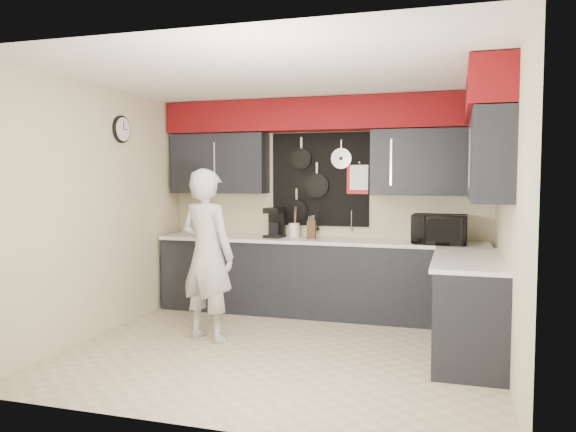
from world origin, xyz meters
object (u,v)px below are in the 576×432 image
(microwave, at_px, (439,229))
(utensil_crock, at_px, (294,230))
(knife_block, at_px, (311,230))
(coffee_maker, at_px, (275,222))
(person, at_px, (207,255))

(microwave, relative_size, utensil_crock, 3.37)
(knife_block, relative_size, coffee_maker, 0.60)
(knife_block, distance_m, utensil_crock, 0.27)
(person, bearing_deg, knife_block, -103.82)
(knife_block, xyz_separation_m, coffee_maker, (-0.47, 0.05, 0.08))
(utensil_crock, bearing_deg, person, -110.26)
(knife_block, height_order, utensil_crock, knife_block)
(microwave, xyz_separation_m, knife_block, (-1.47, 0.05, -0.05))
(utensil_crock, relative_size, person, 0.10)
(person, bearing_deg, utensil_crock, -93.26)
(microwave, xyz_separation_m, utensil_crock, (-1.72, 0.17, -0.07))
(utensil_crock, height_order, person, person)
(microwave, relative_size, person, 0.34)
(utensil_crock, height_order, coffee_maker, coffee_maker)
(microwave, relative_size, coffee_maker, 1.60)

